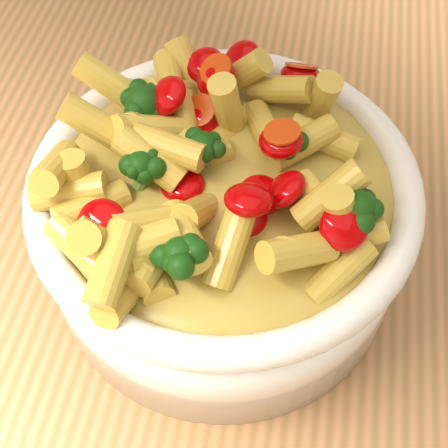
# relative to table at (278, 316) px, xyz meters

# --- Properties ---
(table) EXTENTS (1.20, 0.80, 0.90)m
(table) POSITION_rel_table_xyz_m (0.00, 0.00, 0.00)
(table) COLOR tan
(table) RESTS_ON ground
(serving_bowl) EXTENTS (0.27, 0.27, 0.12)m
(serving_bowl) POSITION_rel_table_xyz_m (-0.05, -0.01, 0.16)
(serving_bowl) COLOR white
(serving_bowl) RESTS_ON table
(pasta_salad) EXTENTS (0.22, 0.22, 0.05)m
(pasta_salad) POSITION_rel_table_xyz_m (-0.05, -0.01, 0.23)
(pasta_salad) COLOR gold
(pasta_salad) RESTS_ON serving_bowl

